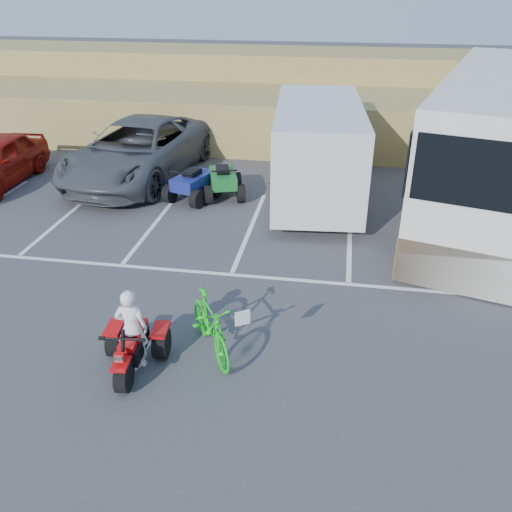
% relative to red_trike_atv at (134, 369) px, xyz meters
% --- Properties ---
extents(ground, '(100.00, 100.00, 0.00)m').
position_rel_red_trike_atv_xyz_m(ground, '(1.02, 1.20, 0.00)').
color(ground, '#3C3C3F').
rests_on(ground, ground).
extents(parking_stripes, '(28.00, 5.16, 0.01)m').
position_rel_red_trike_atv_xyz_m(parking_stripes, '(1.89, 5.27, 0.00)').
color(parking_stripes, white).
rests_on(parking_stripes, ground).
extents(grass_embankment, '(40.00, 8.50, 3.10)m').
position_rel_red_trike_atv_xyz_m(grass_embankment, '(1.02, 16.68, 1.42)').
color(grass_embankment, olive).
rests_on(grass_embankment, ground).
extents(red_trike_atv, '(1.25, 1.59, 0.97)m').
position_rel_red_trike_atv_xyz_m(red_trike_atv, '(0.00, 0.00, 0.00)').
color(red_trike_atv, '#BC0A0B').
rests_on(red_trike_atv, ground).
extents(rider, '(0.59, 0.42, 1.54)m').
position_rel_red_trike_atv_xyz_m(rider, '(-0.01, 0.15, 0.77)').
color(rider, white).
rests_on(rider, ground).
extents(green_dirt_bike, '(1.50, 1.94, 1.17)m').
position_rel_red_trike_atv_xyz_m(green_dirt_bike, '(1.24, 0.72, 0.58)').
color(green_dirt_bike, '#14BF19').
rests_on(green_dirt_bike, ground).
extents(grey_pickup, '(3.93, 7.14, 1.89)m').
position_rel_red_trike_atv_xyz_m(grey_pickup, '(-3.42, 9.73, 0.95)').
color(grey_pickup, '#44484C').
rests_on(grey_pickup, ground).
extents(cargo_trailer, '(2.95, 6.33, 2.87)m').
position_rel_red_trike_atv_xyz_m(cargo_trailer, '(2.62, 8.73, 1.55)').
color(cargo_trailer, silver).
rests_on(cargo_trailer, ground).
extents(rv_motorhome, '(5.55, 11.02, 3.85)m').
position_rel_red_trike_atv_xyz_m(rv_motorhome, '(7.46, 8.62, 1.67)').
color(rv_motorhome, silver).
rests_on(rv_motorhome, ground).
extents(quad_atv_blue, '(1.65, 1.92, 1.06)m').
position_rel_red_trike_atv_xyz_m(quad_atv_blue, '(-1.09, 8.05, 0.00)').
color(quad_atv_blue, navy).
rests_on(quad_atv_blue, ground).
extents(quad_atv_green, '(1.65, 1.93, 1.07)m').
position_rel_red_trike_atv_xyz_m(quad_atv_green, '(-0.23, 8.43, 0.00)').
color(quad_atv_green, '#166224').
rests_on(quad_atv_green, ground).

